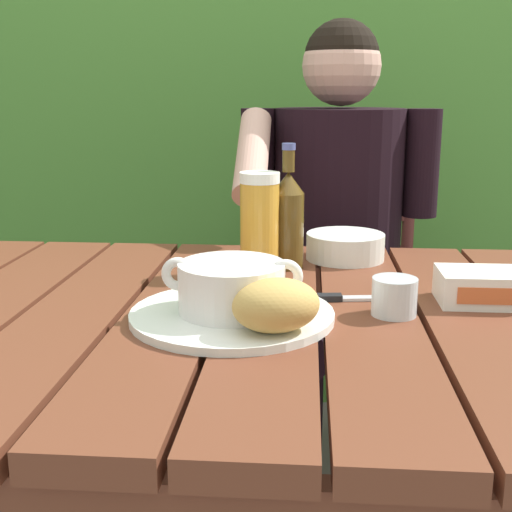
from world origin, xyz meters
The scene contains 13 objects.
dining_table centered at (0.00, 0.00, 0.67)m, with size 1.33×0.87×0.76m.
hedge_backdrop centered at (0.09, 1.58, 1.23)m, with size 3.88×0.83×2.85m.
chair_near_diner centered at (0.13, 0.87, 0.47)m, with size 0.48×0.45×0.92m.
person_eating centered at (0.12, 0.67, 0.73)m, with size 0.48×0.47×1.25m.
serving_plate centered at (-0.05, -0.05, 0.77)m, with size 0.30×0.30×0.01m.
soup_bowl centered at (-0.05, -0.05, 0.81)m, with size 0.20×0.15×0.08m.
bread_roll centered at (0.01, -0.13, 0.81)m, with size 0.14×0.13×0.07m.
beer_glass centered at (-0.03, 0.22, 0.85)m, with size 0.07×0.07×0.18m.
beer_bottle centered at (0.02, 0.25, 0.86)m, with size 0.06×0.06×0.23m.
water_glass_small centered at (0.18, -0.01, 0.79)m, with size 0.07×0.07×0.06m.
butter_tub centered at (0.32, 0.06, 0.79)m, with size 0.13×0.10×0.05m.
table_knife centered at (0.11, 0.05, 0.77)m, with size 0.16×0.04×0.01m.
diner_bowl centered at (0.13, 0.33, 0.79)m, with size 0.15×0.15×0.05m.
Camera 1 is at (0.05, -0.97, 1.08)m, focal length 46.97 mm.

